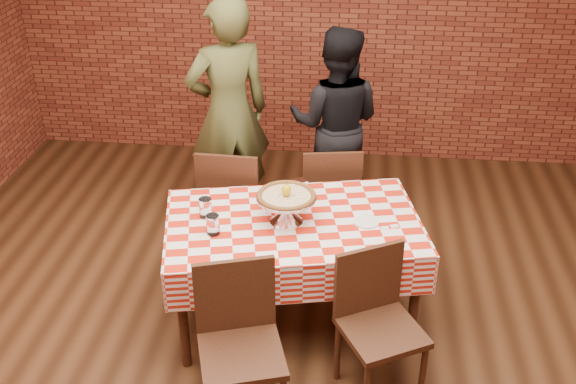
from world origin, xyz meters
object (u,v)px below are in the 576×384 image
object	(u,v)px
table	(293,271)
chair_far_right	(328,195)
chair_near_right	(382,332)
diner_olive	(229,113)
chair_far_left	(235,199)
diner_black	(336,124)
pizza	(286,196)
chair_near_left	(241,353)
water_glass_right	(206,208)
pizza_stand	(286,209)
condiment_caddy	(299,189)
water_glass_left	(213,225)

from	to	relation	value
table	chair_far_right	distance (m)	0.90
chair_near_right	diner_olive	world-z (taller)	diner_olive
chair_far_left	diner_black	distance (m)	1.07
chair_near_right	diner_black	xyz separation A→B (m)	(-0.36, 2.07, 0.35)
chair_far_right	diner_black	xyz separation A→B (m)	(0.02, 0.57, 0.34)
pizza	diner_olive	world-z (taller)	diner_olive
pizza	chair_near_left	bearing A→B (deg)	-99.54
pizza	chair_far_right	world-z (taller)	pizza
chair_far_right	diner_olive	distance (m)	1.03
water_glass_right	chair_near_left	world-z (taller)	chair_near_left
chair_near_left	chair_far_right	size ratio (longest dim) A/B	1.02
pizza_stand	condiment_caddy	bearing A→B (deg)	80.20
table	pizza	xyz separation A→B (m)	(-0.04, -0.00, 0.56)
water_glass_left	water_glass_right	size ratio (longest dim) A/B	1.00
water_glass_left	diner_olive	xyz separation A→B (m)	(-0.17, 1.48, 0.10)
pizza_stand	condiment_caddy	xyz separation A→B (m)	(0.05, 0.30, -0.02)
condiment_caddy	diner_olive	world-z (taller)	diner_olive
pizza	condiment_caddy	world-z (taller)	pizza
pizza_stand	chair_far_right	size ratio (longest dim) A/B	0.42
chair_far_left	chair_far_right	world-z (taller)	chair_far_left
water_glass_right	diner_olive	size ratio (longest dim) A/B	0.07
table	chair_far_left	bearing A→B (deg)	125.22
condiment_caddy	chair_far_left	distance (m)	0.76
water_glass_right	diner_black	world-z (taller)	diner_black
chair_far_left	water_glass_left	bearing A→B (deg)	95.32
chair_far_left	pizza_stand	bearing A→B (deg)	125.50
table	pizza_stand	bearing A→B (deg)	-178.87
pizza	chair_near_right	distance (m)	0.99
water_glass_left	chair_far_left	distance (m)	0.98
pizza_stand	diner_olive	bearing A→B (deg)	114.84
condiment_caddy	chair_far_right	size ratio (longest dim) A/B	0.14
pizza	chair_near_left	world-z (taller)	pizza
pizza	diner_black	distance (m)	1.47
pizza_stand	diner_black	xyz separation A→B (m)	(0.24, 1.45, -0.05)
chair_far_right	diner_black	bearing A→B (deg)	-101.21
pizza	condiment_caddy	bearing A→B (deg)	80.20
water_glass_left	diner_olive	world-z (taller)	diner_olive
table	diner_black	distance (m)	1.52
table	chair_near_right	bearing A→B (deg)	-48.00
table	chair_near_right	world-z (taller)	chair_near_right
pizza_stand	chair_near_right	xyz separation A→B (m)	(0.60, -0.62, -0.39)
table	water_glass_right	distance (m)	0.71
condiment_caddy	water_glass_right	bearing A→B (deg)	176.65
pizza_stand	chair_near_left	xyz separation A→B (m)	(-0.15, -0.88, -0.38)
pizza	water_glass_left	xyz separation A→B (m)	(-0.42, -0.19, -0.11)
chair_near_right	chair_far_left	world-z (taller)	chair_far_left
condiment_caddy	chair_near_right	size ratio (longest dim) A/B	0.14
water_glass_left	chair_near_right	world-z (taller)	chair_near_right
pizza_stand	chair_far_right	bearing A→B (deg)	75.60
condiment_caddy	diner_olive	xyz separation A→B (m)	(-0.65, 0.99, 0.10)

